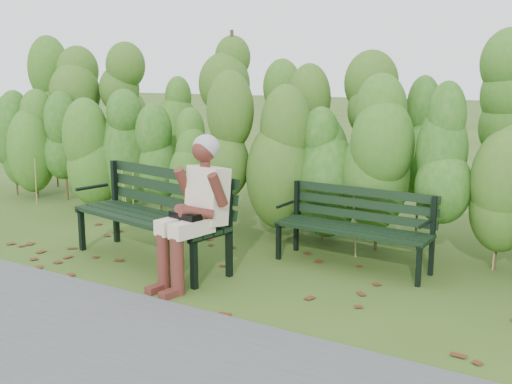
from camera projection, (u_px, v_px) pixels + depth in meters
The scene contains 7 objects.
ground at pixel (237, 273), 5.84m from camera, with size 80.00×80.00×0.00m, color #354B18.
footpath at pixel (58, 365), 3.99m from camera, with size 60.00×2.50×0.01m, color #474749.
hedge_band at pixel (321, 129), 7.15m from camera, with size 11.04×1.67×2.42m.
leaf_litter at pixel (240, 281), 5.61m from camera, with size 5.99×2.12×0.01m.
bench_left at pixel (157, 208), 6.14m from camera, with size 1.98×0.95×0.95m.
bench_right at pixel (356, 221), 6.01m from camera, with size 1.58×0.57×0.78m.
seated_woman at pixel (196, 201), 5.43m from camera, with size 0.57×0.83×1.37m.
Camera 1 is at (3.04, -4.67, 1.92)m, focal length 42.00 mm.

